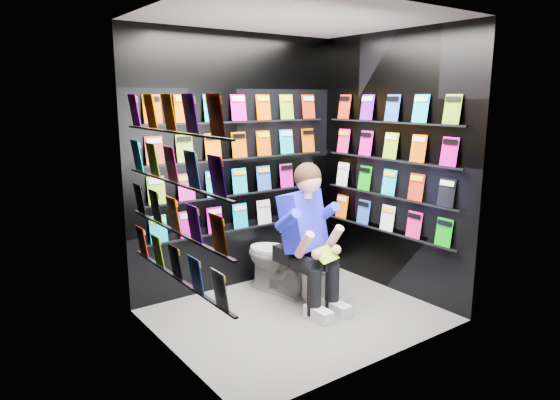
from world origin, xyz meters
TOP-DOWN VIEW (x-y plane):
  - floor at (0.00, 0.00)m, footprint 2.40×2.40m
  - ceiling at (0.00, 0.00)m, footprint 2.40×2.40m
  - wall_back at (0.00, 1.00)m, footprint 2.40×0.04m
  - wall_front at (0.00, -1.00)m, footprint 2.40×0.04m
  - wall_left at (-1.20, 0.00)m, footprint 0.04×2.00m
  - wall_right at (1.20, 0.00)m, footprint 0.04×2.00m
  - comics_back at (0.00, 0.97)m, footprint 2.10×0.06m
  - comics_left at (-1.17, 0.00)m, footprint 0.06×1.70m
  - comics_right at (1.17, 0.00)m, footprint 0.06×1.70m
  - toilet at (0.21, 0.59)m, footprint 0.59×0.83m
  - longbox at (0.38, 0.20)m, footprint 0.29×0.41m
  - longbox_lid at (0.38, 0.20)m, footprint 0.31×0.43m
  - reader at (0.21, 0.21)m, footprint 0.75×0.94m
  - held_comic at (0.21, -0.14)m, footprint 0.27×0.20m

SIDE VIEW (x-z plane):
  - floor at x=0.00m, z-range 0.00..0.00m
  - longbox at x=0.38m, z-range 0.00..0.28m
  - longbox_lid at x=0.38m, z-range 0.28..0.31m
  - toilet at x=0.21m, z-range 0.00..0.73m
  - held_comic at x=0.21m, z-range 0.53..0.63m
  - reader at x=0.21m, z-range 0.04..1.57m
  - wall_back at x=0.00m, z-range 0.00..2.60m
  - wall_front at x=0.00m, z-range 0.00..2.60m
  - wall_left at x=-1.20m, z-range 0.00..2.60m
  - wall_right at x=1.20m, z-range 0.00..2.60m
  - comics_back at x=0.00m, z-range 0.62..1.99m
  - comics_left at x=-1.17m, z-range 0.62..1.99m
  - comics_right at x=1.17m, z-range 0.62..1.99m
  - ceiling at x=0.00m, z-range 2.60..2.60m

